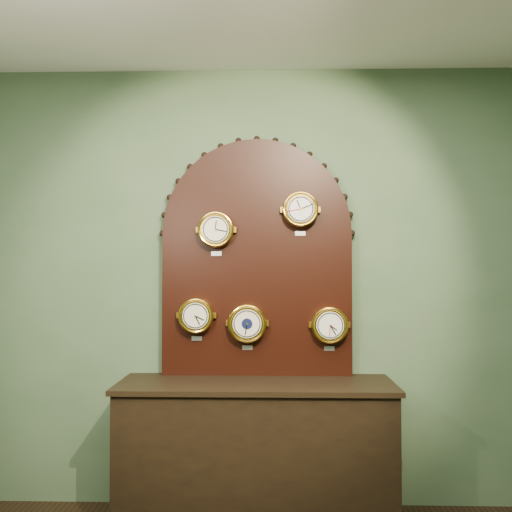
{
  "coord_description": "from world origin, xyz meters",
  "views": [
    {
      "loc": [
        0.09,
        -1.07,
        1.5
      ],
      "look_at": [
        0.0,
        2.25,
        1.58
      ],
      "focal_mm": 38.79,
      "sensor_mm": 36.0,
      "label": 1
    }
  ],
  "objects_px": {
    "display_board": "(257,250)",
    "hygrometer": "(196,316)",
    "roman_clock": "(216,230)",
    "arabic_clock": "(300,210)",
    "shop_counter": "(256,455)",
    "tide_clock": "(330,325)",
    "barometer": "(247,323)"
  },
  "relations": [
    {
      "from": "roman_clock",
      "to": "tide_clock",
      "type": "height_order",
      "value": "roman_clock"
    },
    {
      "from": "display_board",
      "to": "barometer",
      "type": "relative_size",
      "value": 5.26
    },
    {
      "from": "tide_clock",
      "to": "roman_clock",
      "type": "bearing_deg",
      "value": 179.99
    },
    {
      "from": "shop_counter",
      "to": "tide_clock",
      "type": "xyz_separation_m",
      "value": [
        0.45,
        0.15,
        0.75
      ]
    },
    {
      "from": "shop_counter",
      "to": "arabic_clock",
      "type": "height_order",
      "value": "arabic_clock"
    },
    {
      "from": "display_board",
      "to": "roman_clock",
      "type": "distance_m",
      "value": 0.29
    },
    {
      "from": "arabic_clock",
      "to": "hygrometer",
      "type": "relative_size",
      "value": 1.01
    },
    {
      "from": "arabic_clock",
      "to": "tide_clock",
      "type": "relative_size",
      "value": 0.98
    },
    {
      "from": "hygrometer",
      "to": "tide_clock",
      "type": "bearing_deg",
      "value": -0.02
    },
    {
      "from": "display_board",
      "to": "barometer",
      "type": "height_order",
      "value": "display_board"
    },
    {
      "from": "roman_clock",
      "to": "arabic_clock",
      "type": "distance_m",
      "value": 0.54
    },
    {
      "from": "shop_counter",
      "to": "barometer",
      "type": "bearing_deg",
      "value": 110.87
    },
    {
      "from": "shop_counter",
      "to": "barometer",
      "type": "xyz_separation_m",
      "value": [
        -0.06,
        0.15,
        0.76
      ]
    },
    {
      "from": "display_board",
      "to": "barometer",
      "type": "xyz_separation_m",
      "value": [
        -0.06,
        -0.07,
        -0.46
      ]
    },
    {
      "from": "arabic_clock",
      "to": "hygrometer",
      "type": "bearing_deg",
      "value": 180.0
    },
    {
      "from": "hygrometer",
      "to": "barometer",
      "type": "bearing_deg",
      "value": -0.11
    },
    {
      "from": "roman_clock",
      "to": "arabic_clock",
      "type": "relative_size",
      "value": 1.01
    },
    {
      "from": "display_board",
      "to": "roman_clock",
      "type": "xyz_separation_m",
      "value": [
        -0.26,
        -0.07,
        0.12
      ]
    },
    {
      "from": "roman_clock",
      "to": "barometer",
      "type": "height_order",
      "value": "roman_clock"
    },
    {
      "from": "barometer",
      "to": "hygrometer",
      "type": "bearing_deg",
      "value": 179.89
    },
    {
      "from": "display_board",
      "to": "arabic_clock",
      "type": "height_order",
      "value": "display_board"
    },
    {
      "from": "roman_clock",
      "to": "tide_clock",
      "type": "relative_size",
      "value": 0.99
    },
    {
      "from": "display_board",
      "to": "tide_clock",
      "type": "bearing_deg",
      "value": -8.33
    },
    {
      "from": "tide_clock",
      "to": "barometer",
      "type": "bearing_deg",
      "value": -179.96
    },
    {
      "from": "shop_counter",
      "to": "roman_clock",
      "type": "xyz_separation_m",
      "value": [
        -0.26,
        0.15,
        1.35
      ]
    },
    {
      "from": "hygrometer",
      "to": "barometer",
      "type": "relative_size",
      "value": 0.93
    },
    {
      "from": "shop_counter",
      "to": "tide_clock",
      "type": "relative_size",
      "value": 5.72
    },
    {
      "from": "display_board",
      "to": "hygrometer",
      "type": "relative_size",
      "value": 5.64
    },
    {
      "from": "roman_clock",
      "to": "arabic_clock",
      "type": "bearing_deg",
      "value": 0.01
    },
    {
      "from": "hygrometer",
      "to": "tide_clock",
      "type": "distance_m",
      "value": 0.84
    },
    {
      "from": "display_board",
      "to": "shop_counter",
      "type": "bearing_deg",
      "value": -90.0
    },
    {
      "from": "shop_counter",
      "to": "barometer",
      "type": "relative_size",
      "value": 5.5
    }
  ]
}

